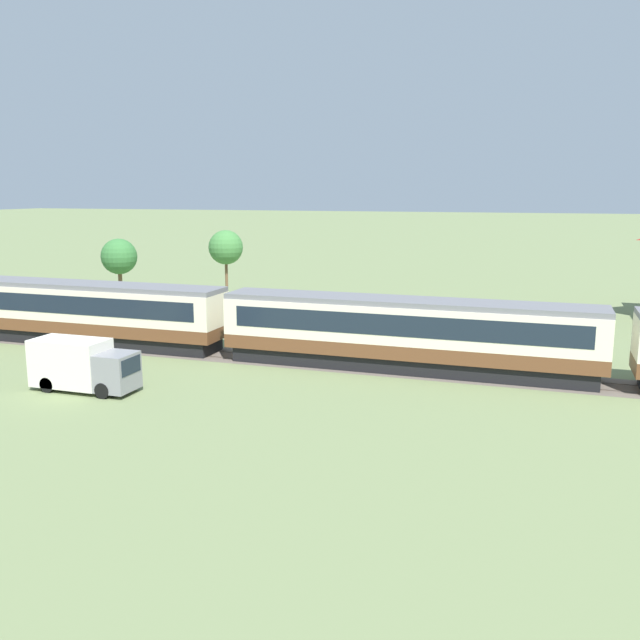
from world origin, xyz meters
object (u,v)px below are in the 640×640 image
Objects in this scene: passenger_train at (411,331)px; yard_tree_0 at (119,257)px; delivery_truck_grey at (82,365)px; yard_tree_2 at (226,248)px.

passenger_train is 31.65m from yard_tree_0.
yard_tree_2 reaches higher than delivery_truck_grey.
passenger_train is 20.19× the size of delivery_truck_grey.
yard_tree_0 is (-28.54, 13.52, 2.12)m from passenger_train.
passenger_train is 18.60× the size of yard_tree_0.
yard_tree_0 is at bearing 120.46° from delivery_truck_grey.
yard_tree_0 is (-13.37, 22.73, 3.06)m from delivery_truck_grey.
delivery_truck_grey is 26.55m from yard_tree_0.
delivery_truck_grey is 0.83× the size of yard_tree_2.
passenger_train is at bearing -25.34° from yard_tree_0.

